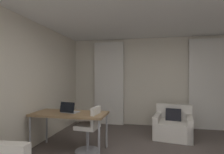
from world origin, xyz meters
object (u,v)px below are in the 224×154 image
Objects in this scene: laptop at (69,110)px; desk at (70,116)px; desk_chair at (90,132)px; armchair at (173,126)px.

desk is at bearing -21.20° from laptop.
desk is 1.66× the size of desk_chair.
armchair is at bearing 30.01° from laptop.
desk_chair is 2.43× the size of laptop.
desk is 0.10m from laptop.
desk is at bearing 175.00° from desk_chair.
laptop is at bearing 174.57° from desk_chair.
laptop is at bearing -149.99° from armchair.
armchair is at bearing 30.23° from desk.
laptop reaches higher than desk.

